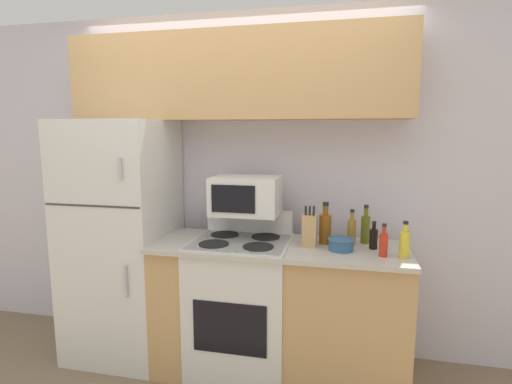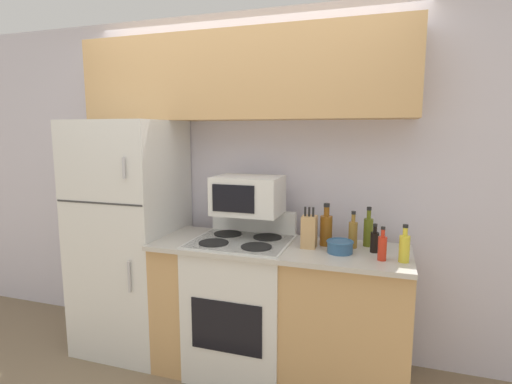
{
  "view_description": "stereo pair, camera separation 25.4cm",
  "coord_description": "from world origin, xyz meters",
  "px_view_note": "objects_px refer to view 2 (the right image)",
  "views": [
    {
      "loc": [
        0.77,
        -2.27,
        1.67
      ],
      "look_at": [
        0.21,
        0.25,
        1.28
      ],
      "focal_mm": 28.0,
      "sensor_mm": 36.0,
      "label": 1
    },
    {
      "loc": [
        1.01,
        -2.2,
        1.67
      ],
      "look_at": [
        0.21,
        0.25,
        1.28
      ],
      "focal_mm": 28.0,
      "sensor_mm": 36.0,
      "label": 2
    }
  ],
  "objects_px": {
    "refrigerator": "(131,236)",
    "bottle_olive_oil": "(368,231)",
    "bottle_soy_sauce": "(375,241)",
    "bottle_cooking_spray": "(404,247)",
    "bottle_whiskey": "(326,229)",
    "microwave": "(248,195)",
    "knife_block": "(309,231)",
    "bowl": "(340,246)",
    "bottle_vinegar": "(353,234)",
    "bottle_hot_sauce": "(382,247)",
    "stove": "(242,304)"
  },
  "relations": [
    {
      "from": "bowl",
      "to": "bottle_hot_sauce",
      "type": "xyz_separation_m",
      "value": [
        0.25,
        -0.07,
        0.04
      ]
    },
    {
      "from": "stove",
      "to": "bowl",
      "type": "distance_m",
      "value": 0.83
    },
    {
      "from": "knife_block",
      "to": "bottle_soy_sauce",
      "type": "distance_m",
      "value": 0.41
    },
    {
      "from": "refrigerator",
      "to": "bottle_cooking_spray",
      "type": "height_order",
      "value": "refrigerator"
    },
    {
      "from": "knife_block",
      "to": "bottle_whiskey",
      "type": "height_order",
      "value": "bottle_whiskey"
    },
    {
      "from": "bowl",
      "to": "bottle_soy_sauce",
      "type": "bearing_deg",
      "value": 21.26
    },
    {
      "from": "microwave",
      "to": "bottle_cooking_spray",
      "type": "xyz_separation_m",
      "value": [
        1.02,
        -0.22,
        -0.22
      ]
    },
    {
      "from": "bottle_soy_sauce",
      "to": "bottle_olive_oil",
      "type": "height_order",
      "value": "bottle_olive_oil"
    },
    {
      "from": "refrigerator",
      "to": "bottle_olive_oil",
      "type": "relative_size",
      "value": 6.75
    },
    {
      "from": "refrigerator",
      "to": "bottle_olive_oil",
      "type": "height_order",
      "value": "refrigerator"
    },
    {
      "from": "bowl",
      "to": "bottle_soy_sauce",
      "type": "xyz_separation_m",
      "value": [
        0.2,
        0.08,
        0.03
      ]
    },
    {
      "from": "stove",
      "to": "bottle_hot_sauce",
      "type": "relative_size",
      "value": 5.51
    },
    {
      "from": "stove",
      "to": "bottle_soy_sauce",
      "type": "xyz_separation_m",
      "value": [
        0.87,
        0.03,
        0.52
      ]
    },
    {
      "from": "bottle_cooking_spray",
      "to": "microwave",
      "type": "bearing_deg",
      "value": 168.13
    },
    {
      "from": "stove",
      "to": "knife_block",
      "type": "relative_size",
      "value": 4.12
    },
    {
      "from": "bottle_soy_sauce",
      "to": "bottle_hot_sauce",
      "type": "height_order",
      "value": "bottle_hot_sauce"
    },
    {
      "from": "bottle_vinegar",
      "to": "bottle_hot_sauce",
      "type": "xyz_separation_m",
      "value": [
        0.18,
        -0.21,
        -0.02
      ]
    },
    {
      "from": "bowl",
      "to": "bottle_cooking_spray",
      "type": "xyz_separation_m",
      "value": [
        0.37,
        -0.06,
        0.05
      ]
    },
    {
      "from": "stove",
      "to": "bottle_cooking_spray",
      "type": "distance_m",
      "value": 1.17
    },
    {
      "from": "bottle_olive_oil",
      "to": "bottle_whiskey",
      "type": "distance_m",
      "value": 0.27
    },
    {
      "from": "bowl",
      "to": "bottle_vinegar",
      "type": "bearing_deg",
      "value": 64.03
    },
    {
      "from": "bottle_cooking_spray",
      "to": "bottle_whiskey",
      "type": "bearing_deg",
      "value": 156.92
    },
    {
      "from": "microwave",
      "to": "bottle_cooking_spray",
      "type": "relative_size",
      "value": 2.09
    },
    {
      "from": "refrigerator",
      "to": "bottle_hot_sauce",
      "type": "relative_size",
      "value": 8.78
    },
    {
      "from": "bottle_vinegar",
      "to": "bottle_whiskey",
      "type": "height_order",
      "value": "bottle_whiskey"
    },
    {
      "from": "microwave",
      "to": "bottle_olive_oil",
      "type": "distance_m",
      "value": 0.84
    },
    {
      "from": "bottle_hot_sauce",
      "to": "bowl",
      "type": "bearing_deg",
      "value": 163.84
    },
    {
      "from": "stove",
      "to": "bottle_hot_sauce",
      "type": "height_order",
      "value": "bottle_hot_sauce"
    },
    {
      "from": "stove",
      "to": "knife_block",
      "type": "bearing_deg",
      "value": 1.11
    },
    {
      "from": "bottle_whiskey",
      "to": "bottle_cooking_spray",
      "type": "xyz_separation_m",
      "value": [
        0.48,
        -0.2,
        -0.02
      ]
    },
    {
      "from": "stove",
      "to": "bowl",
      "type": "relative_size",
      "value": 6.61
    },
    {
      "from": "bottle_vinegar",
      "to": "bottle_cooking_spray",
      "type": "relative_size",
      "value": 1.09
    },
    {
      "from": "bottle_vinegar",
      "to": "refrigerator",
      "type": "bearing_deg",
      "value": -179.23
    },
    {
      "from": "stove",
      "to": "bottle_olive_oil",
      "type": "bearing_deg",
      "value": 11.18
    },
    {
      "from": "refrigerator",
      "to": "bottle_vinegar",
      "type": "height_order",
      "value": "refrigerator"
    },
    {
      "from": "knife_block",
      "to": "bottle_hot_sauce",
      "type": "distance_m",
      "value": 0.47
    },
    {
      "from": "bottle_vinegar",
      "to": "bottle_cooking_spray",
      "type": "xyz_separation_m",
      "value": [
        0.3,
        -0.2,
        -0.01
      ]
    },
    {
      "from": "bowl",
      "to": "refrigerator",
      "type": "bearing_deg",
      "value": 176.02
    },
    {
      "from": "microwave",
      "to": "knife_block",
      "type": "relative_size",
      "value": 1.72
    },
    {
      "from": "stove",
      "to": "bottle_vinegar",
      "type": "bearing_deg",
      "value": 6.94
    },
    {
      "from": "refrigerator",
      "to": "bottle_vinegar",
      "type": "xyz_separation_m",
      "value": [
        1.67,
        0.02,
        0.15
      ]
    },
    {
      "from": "microwave",
      "to": "bottle_olive_oil",
      "type": "bearing_deg",
      "value": 4.01
    },
    {
      "from": "bottle_olive_oil",
      "to": "microwave",
      "type": "bearing_deg",
      "value": -175.99
    },
    {
      "from": "bottle_soy_sauce",
      "to": "bottle_whiskey",
      "type": "bearing_deg",
      "value": 169.02
    },
    {
      "from": "bottle_cooking_spray",
      "to": "bottle_olive_oil",
      "type": "bearing_deg",
      "value": 128.06
    },
    {
      "from": "bottle_soy_sauce",
      "to": "bottle_hot_sauce",
      "type": "bearing_deg",
      "value": -72.58
    },
    {
      "from": "bottle_hot_sauce",
      "to": "bottle_cooking_spray",
      "type": "relative_size",
      "value": 0.91
    },
    {
      "from": "stove",
      "to": "refrigerator",
      "type": "bearing_deg",
      "value": 175.92
    },
    {
      "from": "bowl",
      "to": "bottle_soy_sauce",
      "type": "height_order",
      "value": "bottle_soy_sauce"
    },
    {
      "from": "stove",
      "to": "bottle_hot_sauce",
      "type": "bearing_deg",
      "value": -7.29
    }
  ]
}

